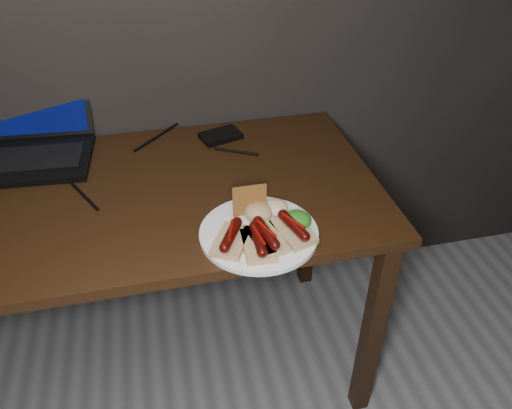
{
  "coord_description": "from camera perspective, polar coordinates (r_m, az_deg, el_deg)",
  "views": [
    {
      "loc": [
        0.11,
        0.23,
        1.53
      ],
      "look_at": [
        0.32,
        1.16,
        0.82
      ],
      "focal_mm": 35.0,
      "sensor_mm": 36.0,
      "label": 1
    }
  ],
  "objects": [
    {
      "name": "hard_drive",
      "position": [
        1.61,
        -4.07,
        7.84
      ],
      "size": [
        0.14,
        0.12,
        0.02
      ],
      "primitive_type": "cube",
      "rotation": [
        0.0,
        0.0,
        0.3
      ],
      "color": "black",
      "rests_on": "desk"
    },
    {
      "name": "bread_sausage_left",
      "position": [
        1.16,
        -2.87,
        -3.89
      ],
      "size": [
        0.12,
        0.13,
        0.04
      ],
      "color": "tan",
      "rests_on": "plate"
    },
    {
      "name": "coleslaw_mound",
      "position": [
        1.25,
        2.2,
        -0.33
      ],
      "size": [
        0.06,
        0.06,
        0.04
      ],
      "primitive_type": "ellipsoid",
      "color": "silver",
      "rests_on": "plate"
    },
    {
      "name": "desk_cables",
      "position": [
        1.52,
        -17.59,
        4.1
      ],
      "size": [
        0.95,
        0.44,
        0.01
      ],
      "color": "black",
      "rests_on": "desk"
    },
    {
      "name": "salad_greens",
      "position": [
        1.21,
        4.7,
        -1.8
      ],
      "size": [
        0.07,
        0.07,
        0.04
      ],
      "primitive_type": "ellipsoid",
      "color": "#1B5C12",
      "rests_on": "plate"
    },
    {
      "name": "bread_sausage_extra",
      "position": [
        1.14,
        0.27,
        -4.37
      ],
      "size": [
        0.07,
        0.12,
        0.04
      ],
      "color": "tan",
      "rests_on": "plate"
    },
    {
      "name": "salsa_mound",
      "position": [
        1.23,
        0.3,
        -0.82
      ],
      "size": [
        0.07,
        0.07,
        0.04
      ],
      "primitive_type": "ellipsoid",
      "color": "maroon",
      "rests_on": "plate"
    },
    {
      "name": "bread_sausage_right",
      "position": [
        1.18,
        4.28,
        -2.83
      ],
      "size": [
        0.1,
        0.13,
        0.04
      ],
      "color": "tan",
      "rests_on": "plate"
    },
    {
      "name": "plate",
      "position": [
        1.21,
        0.32,
        -3.27
      ],
      "size": [
        0.32,
        0.32,
        0.01
      ],
      "primitive_type": "cylinder",
      "rotation": [
        0.0,
        0.0,
        -0.13
      ],
      "color": "white",
      "rests_on": "desk"
    },
    {
      "name": "desk",
      "position": [
        1.44,
        -14.45,
        -1.75
      ],
      "size": [
        1.4,
        0.7,
        0.75
      ],
      "color": "black",
      "rests_on": "ground"
    },
    {
      "name": "laptop",
      "position": [
        1.65,
        -24.34,
        6.99
      ],
      "size": [
        0.37,
        0.37,
        0.25
      ],
      "color": "black",
      "rests_on": "desk"
    },
    {
      "name": "bread_sausage_center",
      "position": [
        1.16,
        1.16,
        -3.69
      ],
      "size": [
        0.09,
        0.13,
        0.04
      ],
      "color": "tan",
      "rests_on": "plate"
    },
    {
      "name": "crispbread",
      "position": [
        1.23,
        -0.74,
        0.48
      ],
      "size": [
        0.08,
        0.01,
        0.08
      ],
      "primitive_type": "cube",
      "color": "#AB672E",
      "rests_on": "plate"
    }
  ]
}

